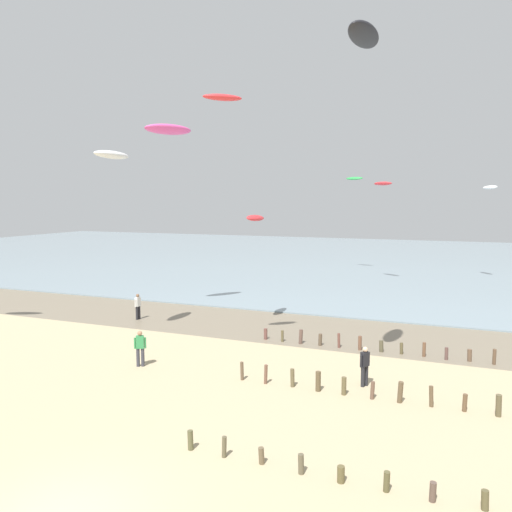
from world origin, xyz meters
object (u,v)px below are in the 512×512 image
person_right_flank (365,365)px  kite_aloft_3 (222,97)px  kite_aloft_1 (490,187)px  person_far_down_beach (140,347)px  kite_aloft_9 (168,129)px  kite_aloft_2 (255,218)px  kite_aloft_11 (383,184)px  kite_aloft_6 (112,155)px  kite_aloft_4 (354,178)px  person_left_flank (138,306)px  kite_aloft_13 (364,35)px

person_right_flank → kite_aloft_3: (-7.23, 1.47, 11.78)m
person_right_flank → kite_aloft_1: kite_aloft_1 is taller
person_far_down_beach → kite_aloft_9: size_ratio=0.52×
kite_aloft_3 → kite_aloft_9: kite_aloft_9 is taller
person_far_down_beach → kite_aloft_2: bearing=77.1°
kite_aloft_1 → kite_aloft_2: (-14.59, -24.02, -2.34)m
kite_aloft_11 → kite_aloft_6: bearing=-80.3°
person_right_flank → kite_aloft_11: 28.45m
person_far_down_beach → kite_aloft_3: kite_aloft_3 is taller
kite_aloft_2 → kite_aloft_4: size_ratio=1.12×
kite_aloft_4 → person_right_flank: bearing=-67.5°
person_left_flank → kite_aloft_2: size_ratio=0.81×
kite_aloft_11 → person_left_flank: bearing=-88.1°
person_left_flank → kite_aloft_13: bearing=-22.5°
person_right_flank → kite_aloft_1: 33.71m
person_far_down_beach → kite_aloft_6: 10.77m
person_left_flank → person_right_flank: 17.19m
kite_aloft_2 → kite_aloft_11: (5.23, 18.96, 2.65)m
person_left_flank → kite_aloft_2: bearing=10.9°
kite_aloft_3 → kite_aloft_11: size_ratio=0.92×
person_right_flank → kite_aloft_2: kite_aloft_2 is taller
kite_aloft_13 → kite_aloft_9: bearing=-116.1°
kite_aloft_11 → kite_aloft_4: bearing=154.5°
kite_aloft_4 → kite_aloft_6: bearing=-92.3°
person_left_flank → kite_aloft_2: kite_aloft_2 is taller
person_far_down_beach → kite_aloft_6: kite_aloft_6 is taller
kite_aloft_4 → kite_aloft_13: 34.37m
kite_aloft_6 → kite_aloft_9: bearing=-173.6°
kite_aloft_3 → kite_aloft_9: size_ratio=0.58×
kite_aloft_2 → kite_aloft_9: size_ratio=0.64×
kite_aloft_1 → kite_aloft_4: 13.36m
person_right_flank → kite_aloft_9: kite_aloft_9 is taller
person_right_flank → person_left_flank: bearing=157.6°
person_left_flank → kite_aloft_4: bearing=71.4°
kite_aloft_6 → person_right_flank: bearing=83.3°
kite_aloft_9 → kite_aloft_13: kite_aloft_13 is taller
person_far_down_beach → kite_aloft_13: (9.92, 1.44, 13.42)m
person_right_flank → kite_aloft_13: size_ratio=0.55×
kite_aloft_1 → kite_aloft_3: (-13.67, -30.59, 3.60)m
person_far_down_beach → kite_aloft_9: bearing=113.6°
kite_aloft_13 → kite_aloft_6: bearing=-93.1°
person_left_flank → kite_aloft_1: bearing=48.8°
person_right_flank → kite_aloft_6: (-14.25, 2.18, 9.38)m
kite_aloft_1 → kite_aloft_11: kite_aloft_11 is taller
person_far_down_beach → kite_aloft_1: kite_aloft_1 is taller
kite_aloft_3 → kite_aloft_11: kite_aloft_3 is taller
person_left_flank → kite_aloft_1: 34.88m
person_right_flank → kite_aloft_2: size_ratio=0.81×
kite_aloft_13 → kite_aloft_4: bearing=-163.9°
kite_aloft_11 → kite_aloft_1: bearing=62.7°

